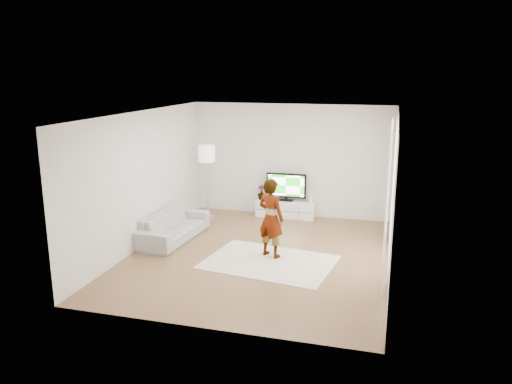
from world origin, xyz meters
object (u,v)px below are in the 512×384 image
(sofa, at_px, (173,226))
(floor_lamp, at_px, (207,157))
(media_console, at_px, (286,209))
(television, at_px, (286,186))
(rug, at_px, (269,262))
(player, at_px, (271,218))

(sofa, bearing_deg, floor_lamp, -0.77)
(sofa, xyz_separation_m, floor_lamp, (0.13, 1.76, 1.24))
(media_console, xyz_separation_m, television, (-0.00, 0.03, 0.59))
(media_console, distance_m, rug, 3.10)
(media_console, bearing_deg, player, -83.81)
(sofa, distance_m, floor_lamp, 2.15)
(rug, distance_m, floor_lamp, 3.68)
(media_console, height_order, television, television)
(media_console, xyz_separation_m, player, (0.30, -2.76, 0.59))
(rug, height_order, sofa, sofa)
(television, distance_m, player, 2.81)
(media_console, bearing_deg, sofa, -130.70)
(rug, bearing_deg, floor_lamp, 131.32)
(television, xyz_separation_m, player, (0.30, -2.79, 0.00))
(floor_lamp, bearing_deg, sofa, -94.23)
(player, relative_size, floor_lamp, 0.86)
(player, bearing_deg, floor_lamp, -21.71)
(media_console, bearing_deg, floor_lamp, -163.35)
(rug, relative_size, floor_lamp, 1.32)
(media_console, relative_size, rug, 0.61)
(player, xyz_separation_m, sofa, (-2.29, 0.45, -0.49))
(media_console, distance_m, floor_lamp, 2.35)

